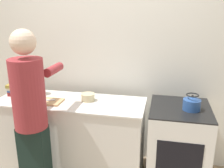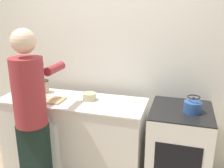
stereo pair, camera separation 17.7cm
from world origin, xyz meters
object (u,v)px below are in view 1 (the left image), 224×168
person (31,112)px  bowl_prep (88,97)px  canister_jar (39,88)px  cutting_board (48,101)px  kettle (192,103)px  oven (177,145)px  knife (45,100)px

person → bowl_prep: size_ratio=11.47×
bowl_prep → canister_jar: bearing=172.1°
bowl_prep → cutting_board: bearing=-161.7°
cutting_board → bowl_prep: (0.41, 0.14, 0.03)m
person → kettle: (1.48, 0.49, 0.02)m
cutting_board → bowl_prep: bearing=18.3°
person → bowl_prep: 0.65m
oven → person: person is taller
bowl_prep → person: bearing=-127.0°
oven → knife: knife is taller
person → canister_jar: person is taller
kettle → bowl_prep: (-1.09, 0.03, -0.03)m
oven → cutting_board: (-1.40, -0.14, 0.45)m
knife → bowl_prep: 0.46m
oven → canister_jar: bearing=177.2°
oven → bowl_prep: bearing=-179.5°
cutting_board → canister_jar: canister_jar is taller
oven → bowl_prep: (-0.99, -0.01, 0.48)m
cutting_board → knife: knife is taller
person → oven: bearing=20.9°
oven → bowl_prep: bowl_prep is taller
bowl_prep → canister_jar: size_ratio=0.98×
cutting_board → knife: bearing=-167.2°
oven → kettle: kettle is taller
kettle → cutting_board: bearing=-176.1°
oven → person: 1.56m
kettle → knife: bearing=-175.9°
cutting_board → oven: bearing=5.9°
cutting_board → bowl_prep: 0.44m
person → bowl_prep: (0.39, 0.52, -0.01)m
oven → kettle: (0.10, -0.04, 0.51)m
knife → bowl_prep: (0.44, 0.14, 0.02)m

